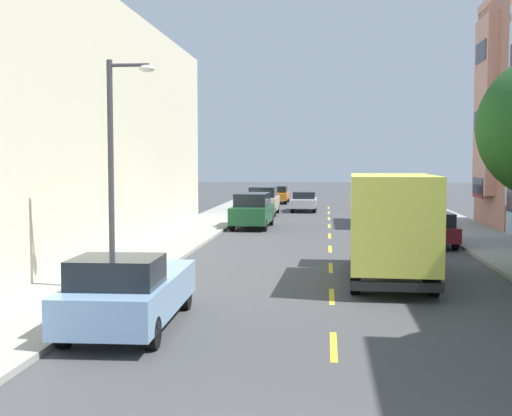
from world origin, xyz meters
name	(u,v)px	position (x,y,z in m)	size (l,w,h in m)	color
ground_plane	(329,230)	(0.00, 30.00, 0.00)	(160.00, 160.00, 0.00)	#424244
sidewalk_left	(192,231)	(-7.10, 28.00, 0.07)	(3.20, 120.00, 0.14)	#99968E
sidewalk_right	(473,234)	(7.10, 28.00, 0.07)	(3.20, 120.00, 0.14)	#99968E
lane_centerline_dashes	(330,242)	(0.00, 24.50, 0.00)	(0.14, 47.20, 0.01)	yellow
street_lamp	(116,156)	(-5.94, 11.78, 3.83)	(1.35, 0.28, 6.32)	#38383D
delivery_box_truck	(390,220)	(1.79, 14.67, 1.88)	(2.63, 7.39, 3.30)	#D8D84C
parked_suv_red	(387,197)	(4.43, 45.61, 0.99)	(2.00, 4.82, 1.93)	#AD1E1E
parked_pickup_sky	(129,292)	(-4.48, 7.99, 0.83)	(2.16, 5.36, 1.73)	#7A9EC6
parked_suv_forest	(252,210)	(-4.22, 30.47, 0.99)	(2.06, 4.85, 1.93)	#194C28
parked_suv_champagne	(263,200)	(-4.47, 39.58, 0.99)	(1.96, 4.81, 1.93)	tan
parked_wagon_burgundy	(430,227)	(4.35, 23.70, 0.80)	(1.90, 4.73, 1.50)	maroon
parked_wagon_orange	(278,194)	(-4.41, 52.49, 0.80)	(1.83, 4.70, 1.50)	orange
moving_silver_sedan	(304,201)	(-1.80, 43.24, 0.75)	(1.80, 4.50, 1.43)	#B2B5BA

